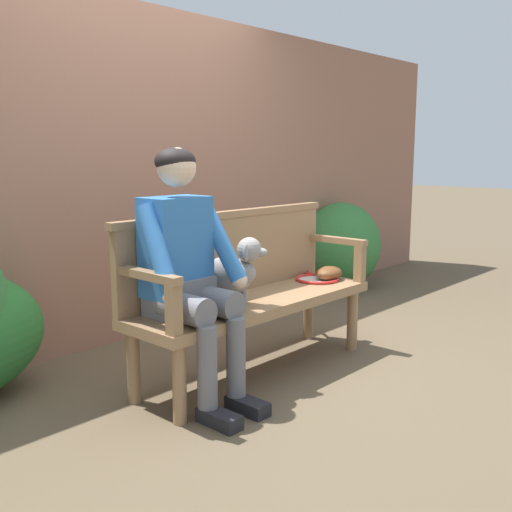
# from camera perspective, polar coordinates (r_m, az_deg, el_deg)

# --- Properties ---
(ground_plane) EXTENTS (40.00, 40.00, 0.00)m
(ground_plane) POSITION_cam_1_polar(r_m,az_deg,el_deg) (3.65, 0.00, -11.09)
(ground_plane) COLOR brown
(brick_garden_fence) EXTENTS (8.00, 0.30, 2.31)m
(brick_garden_fence) POSITION_cam_1_polar(r_m,az_deg,el_deg) (4.37, -12.53, 7.67)
(brick_garden_fence) COLOR #936651
(brick_garden_fence) RESTS_ON ground
(hedge_bush_far_right) EXTENTS (0.79, 0.75, 0.84)m
(hedge_bush_far_right) POSITION_cam_1_polar(r_m,az_deg,el_deg) (5.83, 8.13, 1.00)
(hedge_bush_far_right) COLOR #337538
(hedge_bush_far_right) RESTS_ON ground
(garden_bench) EXTENTS (1.67, 0.49, 0.46)m
(garden_bench) POSITION_cam_1_polar(r_m,az_deg,el_deg) (3.53, 0.00, -5.00)
(garden_bench) COLOR #93704C
(garden_bench) RESTS_ON ground
(bench_backrest) EXTENTS (1.71, 0.06, 0.50)m
(bench_backrest) POSITION_cam_1_polar(r_m,az_deg,el_deg) (3.61, -2.52, 0.46)
(bench_backrest) COLOR #93704C
(bench_backrest) RESTS_ON garden_bench
(bench_armrest_left_end) EXTENTS (0.06, 0.49, 0.28)m
(bench_armrest_left_end) POSITION_cam_1_polar(r_m,az_deg,el_deg) (2.88, -9.43, -3.17)
(bench_armrest_left_end) COLOR #93704C
(bench_armrest_left_end) RESTS_ON garden_bench
(bench_armrest_right_end) EXTENTS (0.06, 0.49, 0.28)m
(bench_armrest_right_end) POSITION_cam_1_polar(r_m,az_deg,el_deg) (4.03, 8.54, 0.59)
(bench_armrest_right_end) COLOR #93704C
(bench_armrest_right_end) RESTS_ON garden_bench
(person_seated) EXTENTS (0.56, 0.64, 1.33)m
(person_seated) POSITION_cam_1_polar(r_m,az_deg,el_deg) (3.07, -6.67, -0.93)
(person_seated) COLOR black
(person_seated) RESTS_ON ground
(dog_on_bench) EXTENTS (0.30, 0.37, 0.39)m
(dog_on_bench) POSITION_cam_1_polar(r_m,az_deg,el_deg) (3.31, -2.17, -1.46)
(dog_on_bench) COLOR gray
(dog_on_bench) RESTS_ON garden_bench
(tennis_racket) EXTENTS (0.43, 0.56, 0.03)m
(tennis_racket) POSITION_cam_1_polar(r_m,az_deg,el_deg) (4.03, 5.74, -2.12)
(tennis_racket) COLOR red
(tennis_racket) RESTS_ON garden_bench
(baseball_glove) EXTENTS (0.25, 0.22, 0.09)m
(baseball_glove) POSITION_cam_1_polar(r_m,az_deg,el_deg) (4.03, 6.99, -1.64)
(baseball_glove) COLOR brown
(baseball_glove) RESTS_ON garden_bench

